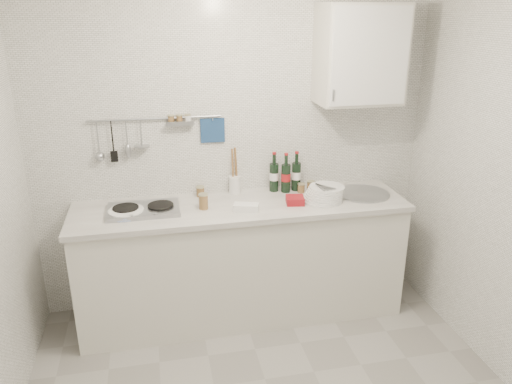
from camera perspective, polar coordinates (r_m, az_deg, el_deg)
back_wall at (r=3.82m, az=-2.55°, el=4.88°), size 3.00×0.02×2.50m
counter at (r=3.85m, az=-1.51°, el=-8.08°), size 2.44×0.64×0.96m
wall_rail at (r=3.69m, az=-11.72°, el=6.76°), size 0.98×0.09×0.34m
wall_cabinet at (r=3.78m, az=11.84°, el=15.12°), size 0.60×0.38×0.70m
plate_stack_hob at (r=3.56m, az=-14.71°, el=-2.28°), size 0.26×0.26×0.03m
plate_stack_sink at (r=3.74m, az=7.84°, el=-0.18°), size 0.32×0.31×0.11m
wine_bottles at (r=3.86m, az=3.38°, el=2.31°), size 0.25×0.11×0.31m
butter_dish at (r=3.51m, az=-1.13°, el=-1.77°), size 0.19×0.14×0.05m
strawberry_punnet at (r=3.65m, az=4.47°, el=-0.94°), size 0.15×0.15×0.05m
utensil_crock at (r=3.84m, az=-2.45°, el=1.13°), size 0.09×0.09×0.37m
jar_a at (r=3.80m, az=-6.38°, el=0.09°), size 0.06×0.06×0.08m
jar_b at (r=3.87m, az=5.18°, el=0.49°), size 0.06×0.06×0.07m
jar_c at (r=3.91m, az=6.27°, el=0.70°), size 0.06×0.06×0.08m
jar_d at (r=3.55m, az=-6.03°, el=-1.06°), size 0.07×0.07×0.11m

